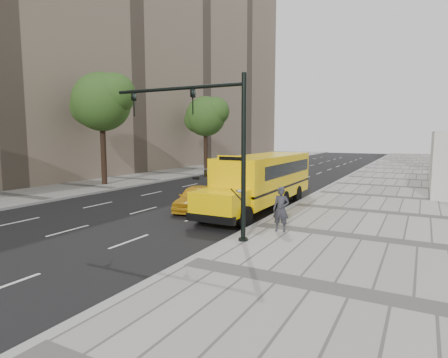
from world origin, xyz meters
The scene contains 13 objects.
ground centered at (0.00, 0.00, 0.00)m, with size 140.00×140.00×0.00m, color black.
sidewalk_museum centered at (12.00, 0.00, 0.07)m, with size 12.00×140.00×0.15m, color gray.
sidewalk_far centered at (-11.00, 0.00, 0.07)m, with size 6.00×140.00×0.15m, color gray.
curb_museum centered at (6.00, 0.00, 0.07)m, with size 0.30×140.00×0.15m, color gray.
curb_far centered at (-8.00, 0.00, 0.07)m, with size 0.30×140.00×0.15m, color gray.
building_far centered at (-19.00, 10.00, 16.00)m, with size 10.00×80.00×32.00m, color #7F6E5C.
tree_b centered at (-10.41, 1.38, 6.83)m, with size 5.25×4.67×9.13m.
tree_c centered at (-10.41, 17.56, 6.39)m, with size 5.27×4.69×8.70m.
school_bus centered at (4.50, -1.05, 1.76)m, with size 2.96×11.56×3.19m.
taxi_near centered at (1.51, -3.57, 0.69)m, with size 1.64×4.08×1.39m, color gold.
taxi_far centered at (-1.37, 9.23, 0.83)m, with size 1.75×5.01×1.65m, color gold.
pedestrian centered at (7.40, -6.29, 1.09)m, with size 0.68×0.45×1.88m, color #2D2E34.
traffic_signal centered at (5.19, -8.25, 4.09)m, with size 6.18×0.36×6.40m.
Camera 1 is at (12.50, -20.84, 4.15)m, focal length 30.00 mm.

